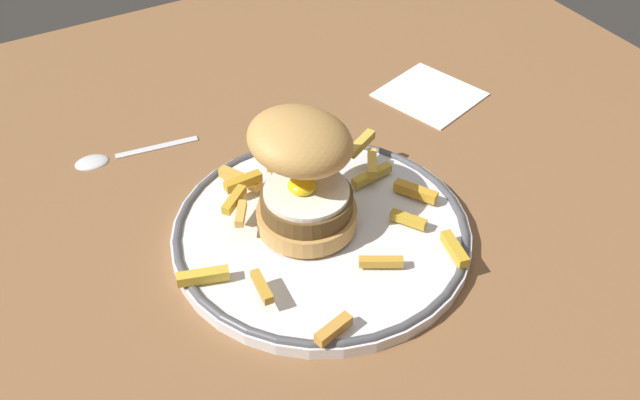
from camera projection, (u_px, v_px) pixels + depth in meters
ground_plane at (303, 260)px, 69.97cm from camera, size 111.84×105.90×4.00cm
dinner_plate at (320, 230)px, 69.02cm from camera, size 28.03×28.03×1.60cm
burger at (303, 171)px, 65.78cm from camera, size 12.57×12.61×11.27cm
fries_pile at (321, 209)px, 68.81cm from camera, size 26.14×24.59×2.75cm
spoon at (106, 157)px, 78.18cm from camera, size 13.41×3.51×0.90cm
napkin at (430, 94)px, 87.58cm from camera, size 12.63×12.95×0.40cm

